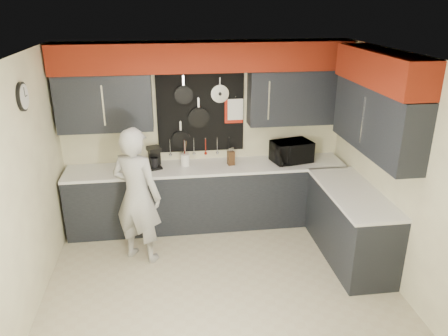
{
  "coord_description": "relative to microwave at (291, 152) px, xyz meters",
  "views": [
    {
      "loc": [
        -0.54,
        -4.25,
        3.13
      ],
      "look_at": [
        0.11,
        0.5,
        1.25
      ],
      "focal_mm": 35.0,
      "sensor_mm": 36.0,
      "label": 1
    }
  ],
  "objects": [
    {
      "name": "ground",
      "position": [
        -1.22,
        -1.45,
        -1.07
      ],
      "size": [
        4.0,
        4.0,
        0.0
      ],
      "primitive_type": "plane",
      "color": "#BAB090",
      "rests_on": "ground"
    },
    {
      "name": "back_wall_assembly",
      "position": [
        -1.21,
        0.15,
        0.94
      ],
      "size": [
        4.0,
        0.36,
        2.6
      ],
      "color": "#F5F2BD",
      "rests_on": "ground"
    },
    {
      "name": "right_wall_assembly",
      "position": [
        0.64,
        -1.19,
        0.87
      ],
      "size": [
        0.36,
        3.5,
        2.6
      ],
      "color": "#F5F2BD",
      "rests_on": "ground"
    },
    {
      "name": "left_wall_assembly",
      "position": [
        -3.21,
        -1.44,
        0.26
      ],
      "size": [
        0.05,
        3.5,
        2.6
      ],
      "color": "#F5F2BD",
      "rests_on": "ground"
    },
    {
      "name": "base_cabinets",
      "position": [
        -0.73,
        -0.32,
        -0.61
      ],
      "size": [
        3.95,
        2.2,
        0.92
      ],
      "color": "black",
      "rests_on": "ground"
    },
    {
      "name": "microwave",
      "position": [
        0.0,
        0.0,
        0.0
      ],
      "size": [
        0.61,
        0.48,
        0.3
      ],
      "primitive_type": "imported",
      "rotation": [
        0.0,
        0.0,
        0.23
      ],
      "color": "black",
      "rests_on": "base_cabinets"
    },
    {
      "name": "knife_block",
      "position": [
        -0.88,
        -0.01,
        -0.05
      ],
      "size": [
        0.1,
        0.1,
        0.2
      ],
      "primitive_type": "cube",
      "rotation": [
        0.0,
        0.0,
        0.17
      ],
      "color": "#3A2312",
      "rests_on": "base_cabinets"
    },
    {
      "name": "utensil_crock",
      "position": [
        -1.52,
        0.05,
        -0.07
      ],
      "size": [
        0.13,
        0.13,
        0.17
      ],
      "primitive_type": "cylinder",
      "color": "white",
      "rests_on": "base_cabinets"
    },
    {
      "name": "coffee_maker",
      "position": [
        -1.94,
        0.03,
        0.01
      ],
      "size": [
        0.22,
        0.25,
        0.3
      ],
      "rotation": [
        0.0,
        0.0,
        0.31
      ],
      "color": "black",
      "rests_on": "base_cabinets"
    },
    {
      "name": "person",
      "position": [
        -2.15,
        -0.78,
        -0.2
      ],
      "size": [
        0.76,
        0.67,
        1.74
      ],
      "primitive_type": "imported",
      "rotation": [
        0.0,
        0.0,
        2.64
      ],
      "color": "#BCBCB9",
      "rests_on": "ground"
    }
  ]
}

